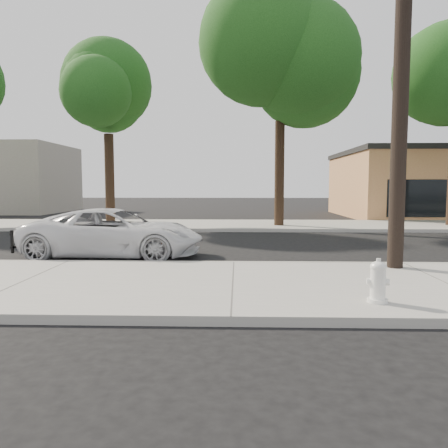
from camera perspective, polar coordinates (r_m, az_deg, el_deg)
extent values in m
plane|color=black|center=(12.58, 1.38, -3.96)|extent=(120.00, 120.00, 0.00)
cube|color=gray|center=(8.34, 1.14, -8.06)|extent=(90.00, 4.40, 0.15)
cube|color=gray|center=(21.01, 1.56, -0.15)|extent=(90.00, 5.00, 0.15)
cube|color=#9E9B93|center=(10.50, 1.29, -5.34)|extent=(90.00, 0.12, 0.16)
cylinder|color=black|center=(10.68, 22.21, 19.23)|extent=(0.34, 0.34, 9.00)
cylinder|color=black|center=(21.51, -14.71, 5.68)|extent=(0.44, 0.44, 4.25)
sphere|color=#174112|center=(21.85, -14.92, 14.96)|extent=(4.20, 4.20, 4.20)
sphere|color=#174112|center=(21.53, -13.83, 18.18)|extent=(3.36, 3.36, 3.36)
cylinder|color=black|center=(20.32, 7.25, 6.55)|extent=(0.44, 0.44, 4.75)
sphere|color=#174112|center=(20.82, 7.38, 17.56)|extent=(4.80, 4.80, 4.80)
sphere|color=#174112|center=(20.74, 9.45, 21.23)|extent=(3.84, 3.84, 3.84)
imported|color=silver|center=(12.35, -14.14, -1.13)|extent=(4.91, 2.40, 1.34)
cylinder|color=white|center=(7.31, 19.40, -9.39)|extent=(0.31, 0.31, 0.06)
cylinder|color=white|center=(7.25, 19.45, -7.55)|extent=(0.23, 0.23, 0.54)
ellipsoid|color=white|center=(7.20, 19.52, -5.30)|extent=(0.25, 0.25, 0.18)
cylinder|color=white|center=(7.24, 19.47, -7.13)|extent=(0.35, 0.17, 0.11)
cylinder|color=white|center=(7.24, 19.47, -7.13)|extent=(0.17, 0.20, 0.14)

